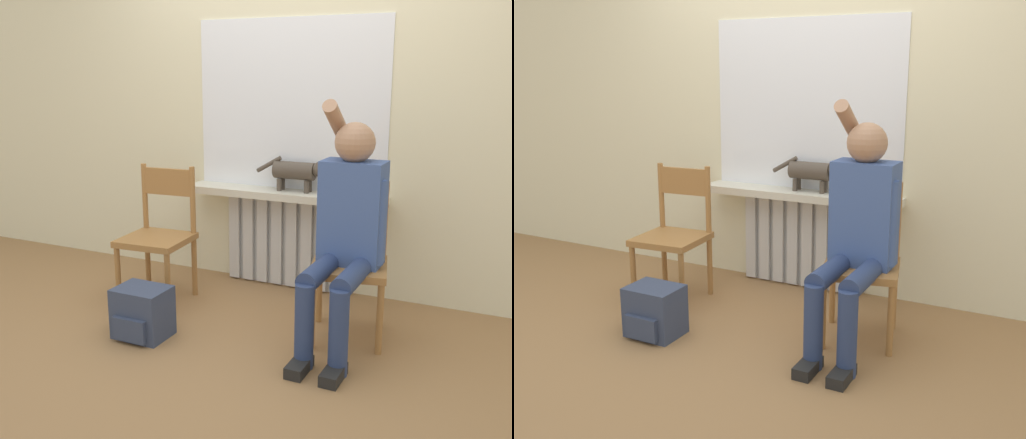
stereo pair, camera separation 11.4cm
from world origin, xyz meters
The scene contains 10 objects.
ground_plane centered at (0.00, 0.00, 0.00)m, with size 12.00×12.00×0.00m, color olive.
wall_with_window centered at (0.00, 1.23, 1.35)m, with size 7.00×0.06×2.70m.
radiator centered at (0.00, 1.15, 0.32)m, with size 0.88×0.08×0.64m.
windowsill centered at (0.00, 1.09, 0.66)m, with size 1.40×0.23×0.05m.
window_glass centered at (0.00, 1.20, 1.25)m, with size 1.34×0.01×1.12m.
chair_left centered at (-0.65, 0.56, 0.45)m, with size 0.44×0.44×0.87m.
chair_right centered at (0.63, 0.56, 0.45)m, with size 0.49×0.49×0.87m.
person centered at (0.64, 0.44, 0.68)m, with size 0.36×1.01×1.33m.
cat centered at (0.09, 1.11, 0.83)m, with size 0.49×0.12×0.23m.
backpack centered at (-0.41, 0.02, 0.14)m, with size 0.30×0.26×0.29m.
Camera 1 is at (1.54, -2.55, 1.48)m, focal length 42.00 mm.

